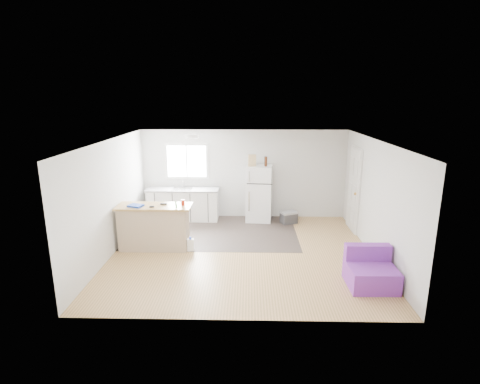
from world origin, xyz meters
The scene contains 19 objects.
room centered at (0.00, 0.00, 1.20)m, with size 5.51×5.01×2.41m.
vinyl_zone centered at (-0.73, 1.25, 0.00)m, with size 4.05×2.50×0.00m, color #382F2A.
window centered at (-1.55, 2.49, 1.55)m, with size 1.18×0.06×0.98m.
interior_door centered at (2.72, 1.55, 1.02)m, with size 0.11×0.92×2.10m.
ceiling_fixture centered at (-1.20, 1.20, 2.36)m, with size 0.30×0.30×0.07m, color white.
kitchen_cabinets centered at (-1.64, 2.20, 0.44)m, with size 1.93×0.61×1.13m.
peninsula centered at (-1.93, 0.20, 0.50)m, with size 1.60×0.61×0.98m.
refrigerator centered at (0.41, 2.17, 0.75)m, with size 0.72×0.69×1.50m.
cooler centered at (1.19, 1.94, 0.17)m, with size 0.50×0.44×0.33m.
purple_seat centered at (2.29, -1.36, 0.24)m, with size 0.82×0.78×0.67m.
cleaner_jug centered at (-1.12, 0.07, 0.14)m, with size 0.16×0.12×0.32m.
mop centered at (-1.46, 0.08, 0.23)m, with size 0.19×0.32×1.14m.
red_cup centered at (-1.28, 0.24, 1.04)m, with size 0.08×0.08×0.12m, color red.
blue_tray centered at (-2.27, 0.11, 1.00)m, with size 0.30×0.22×0.04m, color #1338B7.
tool_a centered at (-1.71, 0.27, 1.00)m, with size 0.14×0.05×0.03m, color black.
tool_b centered at (-1.92, 0.06, 1.00)m, with size 0.10×0.04×0.03m, color black.
cardboard_box centered at (0.21, 2.08, 1.65)m, with size 0.20×0.10×0.30m, color tan.
bottle_left centered at (0.57, 2.07, 1.62)m, with size 0.07×0.07×0.25m, color #341709.
bottle_right centered at (0.56, 2.12, 1.62)m, with size 0.07×0.07×0.25m, color #341709.
Camera 1 is at (0.13, -7.46, 3.28)m, focal length 28.00 mm.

